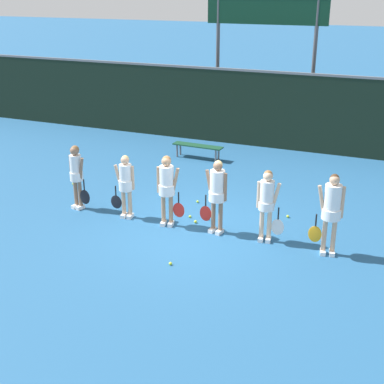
{
  "coord_description": "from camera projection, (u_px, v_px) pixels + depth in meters",
  "views": [
    {
      "loc": [
        4.43,
        -10.62,
        5.41
      ],
      "look_at": [
        -0.01,
        -0.0,
        0.93
      ],
      "focal_mm": 50.0,
      "sensor_mm": 36.0,
      "label": 1
    }
  ],
  "objects": [
    {
      "name": "player_0",
      "position": [
        76.0,
        172.0,
        13.49
      ],
      "size": [
        0.61,
        0.34,
        1.68
      ],
      "rotation": [
        0.0,
        0.0,
        -0.21
      ],
      "color": "#8C664C",
      "rests_on": "ground_plane"
    },
    {
      "name": "tennis_ball_6",
      "position": [
        190.0,
        217.0,
        13.26
      ],
      "size": [
        0.06,
        0.06,
        0.06
      ],
      "primitive_type": "sphere",
      "color": "#CCE033",
      "rests_on": "ground_plane"
    },
    {
      "name": "bench_courtside",
      "position": [
        198.0,
        147.0,
        17.64
      ],
      "size": [
        1.72,
        0.42,
        0.46
      ],
      "rotation": [
        0.0,
        0.0,
        -0.04
      ],
      "color": "#19472D",
      "rests_on": "ground_plane"
    },
    {
      "name": "tennis_ball_9",
      "position": [
        171.0,
        193.0,
        14.78
      ],
      "size": [
        0.07,
        0.07,
        0.07
      ],
      "primitive_type": "sphere",
      "color": "#CCE033",
      "rests_on": "ground_plane"
    },
    {
      "name": "tennis_ball_4",
      "position": [
        208.0,
        219.0,
        13.13
      ],
      "size": [
        0.07,
        0.07,
        0.07
      ],
      "primitive_type": "sphere",
      "color": "#CCE033",
      "rests_on": "ground_plane"
    },
    {
      "name": "tennis_ball_0",
      "position": [
        75.0,
        190.0,
        14.98
      ],
      "size": [
        0.07,
        0.07,
        0.07
      ],
      "primitive_type": "sphere",
      "color": "#CCE033",
      "rests_on": "ground_plane"
    },
    {
      "name": "player_3",
      "position": [
        217.0,
        190.0,
        12.12
      ],
      "size": [
        0.68,
        0.4,
        1.76
      ],
      "rotation": [
        0.0,
        0.0,
        -0.17
      ],
      "color": "#8C664C",
      "rests_on": "ground_plane"
    },
    {
      "name": "scoreboard",
      "position": [
        266.0,
        19.0,
        19.27
      ],
      "size": [
        4.48,
        0.15,
        5.34
      ],
      "color": "#515156",
      "rests_on": "ground_plane"
    },
    {
      "name": "tennis_ball_2",
      "position": [
        288.0,
        216.0,
        13.26
      ],
      "size": [
        0.07,
        0.07,
        0.07
      ],
      "primitive_type": "sphere",
      "color": "#CCE033",
      "rests_on": "ground_plane"
    },
    {
      "name": "player_2",
      "position": [
        167.0,
        185.0,
        12.5
      ],
      "size": [
        0.67,
        0.39,
        1.74
      ],
      "rotation": [
        0.0,
        0.0,
        0.18
      ],
      "color": "tan",
      "rests_on": "ground_plane"
    },
    {
      "name": "tennis_ball_1",
      "position": [
        195.0,
        222.0,
        12.97
      ],
      "size": [
        0.07,
        0.07,
        0.07
      ],
      "primitive_type": "sphere",
      "color": "#CCE033",
      "rests_on": "ground_plane"
    },
    {
      "name": "tennis_ball_3",
      "position": [
        198.0,
        202.0,
        14.17
      ],
      "size": [
        0.06,
        0.06,
        0.06
      ],
      "primitive_type": "sphere",
      "color": "#CCE033",
      "rests_on": "ground_plane"
    },
    {
      "name": "fence_windscreen",
      "position": [
        273.0,
        110.0,
        18.45
      ],
      "size": [
        60.0,
        0.08,
        2.69
      ],
      "color": "black",
      "rests_on": "ground_plane"
    },
    {
      "name": "tennis_ball_7",
      "position": [
        170.0,
        264.0,
        11.02
      ],
      "size": [
        0.07,
        0.07,
        0.07
      ],
      "primitive_type": "sphere",
      "color": "#CCE033",
      "rests_on": "ground_plane"
    },
    {
      "name": "player_5",
      "position": [
        331.0,
        207.0,
        11.1
      ],
      "size": [
        0.67,
        0.4,
        1.81
      ],
      "rotation": [
        0.0,
        0.0,
        0.21
      ],
      "color": "tan",
      "rests_on": "ground_plane"
    },
    {
      "name": "player_4",
      "position": [
        267.0,
        200.0,
        11.73
      ],
      "size": [
        0.64,
        0.36,
        1.67
      ],
      "rotation": [
        0.0,
        0.0,
        0.16
      ],
      "color": "beige",
      "rests_on": "ground_plane"
    },
    {
      "name": "tennis_ball_8",
      "position": [
        73.0,
        184.0,
        15.43
      ],
      "size": [
        0.07,
        0.07,
        0.07
      ],
      "primitive_type": "sphere",
      "color": "#CCE033",
      "rests_on": "ground_plane"
    },
    {
      "name": "player_1",
      "position": [
        126.0,
        182.0,
        12.97
      ],
      "size": [
        0.64,
        0.35,
        1.6
      ],
      "rotation": [
        0.0,
        0.0,
        0.13
      ],
      "color": "tan",
      "rests_on": "ground_plane"
    },
    {
      "name": "ground_plane",
      "position": [
        192.0,
        228.0,
        12.69
      ],
      "size": [
        140.0,
        140.0,
        0.0
      ],
      "primitive_type": "plane",
      "color": "#235684"
    }
  ]
}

